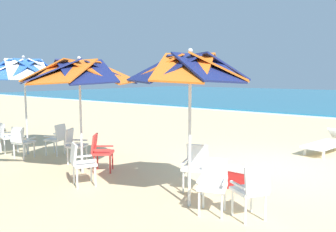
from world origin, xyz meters
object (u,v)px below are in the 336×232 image
beach_umbrella_2 (24,70)px  beach_umbrella_1 (79,73)px  plastic_chair_5 (80,161)px  plastic_chair_6 (22,140)px  plastic_chair_3 (74,144)px  plastic_chair_4 (100,150)px  sun_lounger_1 (328,143)px  plastic_chair_0 (252,188)px  beach_umbrella_0 (190,70)px  plastic_chair_7 (6,136)px  plastic_chair_1 (213,182)px  plastic_chair_8 (57,137)px  plastic_chair_2 (196,164)px  cooler_box (237,178)px

beach_umbrella_2 → beach_umbrella_1: bearing=-3.9°
beach_umbrella_1 → plastic_chair_5: bearing=-38.9°
plastic_chair_6 → plastic_chair_5: bearing=-7.9°
plastic_chair_3 → plastic_chair_4: (1.11, -0.10, 0.00)m
plastic_chair_3 → plastic_chair_6: (-1.45, -0.60, 0.00)m
plastic_chair_5 → sun_lounger_1: size_ratio=0.39×
plastic_chair_4 → plastic_chair_6: (-2.56, -0.50, 0.00)m
plastic_chair_0 → beach_umbrella_0: bearing=-172.7°
plastic_chair_6 → plastic_chair_7: 1.04m
plastic_chair_0 → beach_umbrella_1: (-4.11, 0.00, 1.76)m
plastic_chair_1 → beach_umbrella_1: bearing=178.4°
plastic_chair_4 → plastic_chair_7: 3.61m
beach_umbrella_0 → plastic_chair_4: bearing=170.7°
plastic_chair_1 → sun_lounger_1: 5.79m
plastic_chair_0 → plastic_chair_8: 6.07m
plastic_chair_8 → beach_umbrella_2: bearing=-147.8°
plastic_chair_1 → plastic_chair_8: bearing=172.2°
plastic_chair_2 → beach_umbrella_2: 5.66m
beach_umbrella_1 → beach_umbrella_2: size_ratio=0.96×
beach_umbrella_1 → plastic_chair_3: bearing=153.8°
beach_umbrella_2 → plastic_chair_5: bearing=-13.0°
plastic_chair_3 → beach_umbrella_2: (-1.82, -0.23, 1.84)m
plastic_chair_5 → plastic_chair_6: size_ratio=1.00×
plastic_chair_8 → cooler_box: bearing=6.1°
cooler_box → beach_umbrella_0: bearing=-98.4°
plastic_chair_8 → plastic_chair_6: bearing=-113.6°
plastic_chair_0 → plastic_chair_2: size_ratio=1.00×
beach_umbrella_1 → plastic_chair_7: beach_umbrella_1 is taller
plastic_chair_8 → cooler_box: plastic_chair_8 is taller
plastic_chair_2 → sun_lounger_1: (1.19, 5.04, -0.22)m
plastic_chair_1 → plastic_chair_5: bearing=-169.6°
beach_umbrella_1 → plastic_chair_1: bearing=-1.6°
beach_umbrella_0 → plastic_chair_6: size_ratio=3.03×
beach_umbrella_1 → plastic_chair_6: 2.90m
plastic_chair_4 → beach_umbrella_2: 3.46m
plastic_chair_2 → plastic_chair_8: size_ratio=1.00×
plastic_chair_7 → beach_umbrella_2: bearing=22.6°
plastic_chair_3 → plastic_chair_7: 2.53m
plastic_chair_1 → plastic_chair_8: 5.47m
beach_umbrella_1 → plastic_chair_5: (0.75, -0.60, -1.76)m
beach_umbrella_0 → plastic_chair_5: size_ratio=3.03×
plastic_chair_6 → cooler_box: size_ratio=1.73×
plastic_chair_7 → beach_umbrella_0: bearing=-0.4°
beach_umbrella_0 → plastic_chair_5: (-2.30, -0.47, -1.78)m
plastic_chair_0 → plastic_chair_6: size_ratio=1.00×
beach_umbrella_1 → beach_umbrella_2: beach_umbrella_2 is taller
plastic_chair_2 → sun_lounger_1: size_ratio=0.39×
plastic_chair_4 → beach_umbrella_2: size_ratio=0.32×
beach_umbrella_2 → plastic_chair_1: bearing=-2.6°
cooler_box → plastic_chair_8: bearing=-173.9°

